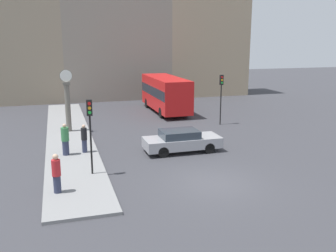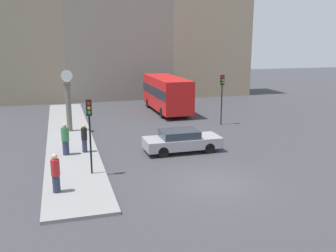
{
  "view_description": "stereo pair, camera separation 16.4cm",
  "coord_description": "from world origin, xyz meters",
  "px_view_note": "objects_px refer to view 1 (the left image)",
  "views": [
    {
      "loc": [
        -6.73,
        -14.95,
        6.5
      ],
      "look_at": [
        -0.7,
        5.07,
        1.63
      ],
      "focal_mm": 40.0,
      "sensor_mm": 36.0,
      "label": 1
    },
    {
      "loc": [
        -6.57,
        -15.0,
        6.5
      ],
      "look_at": [
        -0.7,
        5.07,
        1.63
      ],
      "focal_mm": 40.0,
      "sensor_mm": 36.0,
      "label": 2
    }
  ],
  "objects_px": {
    "sedan_car": "(182,141)",
    "bus_distant": "(165,92)",
    "pedestrian_red_top": "(56,173)",
    "traffic_light_near": "(90,121)",
    "pedestrian_black_jacket": "(84,138)",
    "street_clock": "(68,102)",
    "traffic_light_far": "(221,89)",
    "pedestrian_green_hoodie": "(65,140)"
  },
  "relations": [
    {
      "from": "traffic_light_near",
      "to": "pedestrian_red_top",
      "type": "relative_size",
      "value": 2.12
    },
    {
      "from": "sedan_car",
      "to": "street_clock",
      "type": "distance_m",
      "value": 9.16
    },
    {
      "from": "street_clock",
      "to": "bus_distant",
      "type": "bearing_deg",
      "value": 32.61
    },
    {
      "from": "traffic_light_near",
      "to": "traffic_light_far",
      "type": "bearing_deg",
      "value": 38.87
    },
    {
      "from": "sedan_car",
      "to": "pedestrian_green_hoodie",
      "type": "bearing_deg",
      "value": 172.78
    },
    {
      "from": "sedan_car",
      "to": "pedestrian_red_top",
      "type": "height_order",
      "value": "pedestrian_red_top"
    },
    {
      "from": "pedestrian_red_top",
      "to": "sedan_car",
      "type": "bearing_deg",
      "value": 32.61
    },
    {
      "from": "pedestrian_red_top",
      "to": "pedestrian_black_jacket",
      "type": "bearing_deg",
      "value": 74.26
    },
    {
      "from": "traffic_light_far",
      "to": "sedan_car",
      "type": "bearing_deg",
      "value": -131.19
    },
    {
      "from": "sedan_car",
      "to": "pedestrian_black_jacket",
      "type": "xyz_separation_m",
      "value": [
        -5.53,
        1.04,
        0.28
      ]
    },
    {
      "from": "traffic_light_near",
      "to": "pedestrian_green_hoodie",
      "type": "bearing_deg",
      "value": 107.78
    },
    {
      "from": "pedestrian_red_top",
      "to": "pedestrian_black_jacket",
      "type": "relative_size",
      "value": 1.04
    },
    {
      "from": "bus_distant",
      "to": "street_clock",
      "type": "distance_m",
      "value": 10.43
    },
    {
      "from": "traffic_light_near",
      "to": "street_clock",
      "type": "xyz_separation_m",
      "value": [
        -0.71,
        9.24,
        -0.54
      ]
    },
    {
      "from": "sedan_car",
      "to": "traffic_light_far",
      "type": "distance_m",
      "value": 8.19
    },
    {
      "from": "pedestrian_black_jacket",
      "to": "pedestrian_green_hoodie",
      "type": "bearing_deg",
      "value": -168.67
    },
    {
      "from": "pedestrian_black_jacket",
      "to": "traffic_light_far",
      "type": "bearing_deg",
      "value": 24.57
    },
    {
      "from": "traffic_light_far",
      "to": "pedestrian_green_hoodie",
      "type": "xyz_separation_m",
      "value": [
        -11.79,
        -5.12,
        -1.73
      ]
    },
    {
      "from": "traffic_light_near",
      "to": "street_clock",
      "type": "height_order",
      "value": "street_clock"
    },
    {
      "from": "bus_distant",
      "to": "pedestrian_red_top",
      "type": "bearing_deg",
      "value": -120.08
    },
    {
      "from": "sedan_car",
      "to": "pedestrian_red_top",
      "type": "bearing_deg",
      "value": -147.39
    },
    {
      "from": "street_clock",
      "to": "pedestrian_green_hoodie",
      "type": "bearing_deg",
      "value": -94.0
    },
    {
      "from": "pedestrian_green_hoodie",
      "to": "street_clock",
      "type": "bearing_deg",
      "value": 86.0
    },
    {
      "from": "traffic_light_near",
      "to": "pedestrian_black_jacket",
      "type": "height_order",
      "value": "traffic_light_near"
    },
    {
      "from": "street_clock",
      "to": "traffic_light_near",
      "type": "bearing_deg",
      "value": -85.58
    },
    {
      "from": "bus_distant",
      "to": "traffic_light_far",
      "type": "xyz_separation_m",
      "value": [
        2.62,
        -6.25,
        0.97
      ]
    },
    {
      "from": "traffic_light_far",
      "to": "pedestrian_red_top",
      "type": "bearing_deg",
      "value": -139.55
    },
    {
      "from": "traffic_light_near",
      "to": "pedestrian_green_hoodie",
      "type": "xyz_separation_m",
      "value": [
        -1.12,
        3.49,
        -1.72
      ]
    },
    {
      "from": "traffic_light_far",
      "to": "street_clock",
      "type": "distance_m",
      "value": 11.42
    },
    {
      "from": "street_clock",
      "to": "sedan_car",
      "type": "bearing_deg",
      "value": -46.85
    },
    {
      "from": "pedestrian_red_top",
      "to": "pedestrian_black_jacket",
      "type": "height_order",
      "value": "pedestrian_red_top"
    },
    {
      "from": "sedan_car",
      "to": "bus_distant",
      "type": "height_order",
      "value": "bus_distant"
    },
    {
      "from": "bus_distant",
      "to": "street_clock",
      "type": "relative_size",
      "value": 1.89
    },
    {
      "from": "street_clock",
      "to": "pedestrian_black_jacket",
      "type": "relative_size",
      "value": 2.65
    },
    {
      "from": "pedestrian_black_jacket",
      "to": "pedestrian_red_top",
      "type": "bearing_deg",
      "value": -105.74
    },
    {
      "from": "traffic_light_far",
      "to": "pedestrian_black_jacket",
      "type": "relative_size",
      "value": 2.36
    },
    {
      "from": "sedan_car",
      "to": "pedestrian_green_hoodie",
      "type": "distance_m",
      "value": 6.64
    },
    {
      "from": "bus_distant",
      "to": "pedestrian_red_top",
      "type": "distance_m",
      "value": 19.38
    },
    {
      "from": "sedan_car",
      "to": "pedestrian_red_top",
      "type": "relative_size",
      "value": 2.63
    },
    {
      "from": "pedestrian_black_jacket",
      "to": "street_clock",
      "type": "bearing_deg",
      "value": 96.67
    },
    {
      "from": "street_clock",
      "to": "traffic_light_far",
      "type": "bearing_deg",
      "value": -3.2
    },
    {
      "from": "pedestrian_green_hoodie",
      "to": "pedestrian_black_jacket",
      "type": "relative_size",
      "value": 1.1
    }
  ]
}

